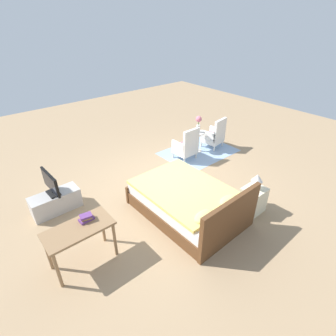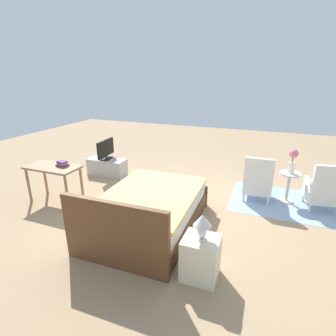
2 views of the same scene
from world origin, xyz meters
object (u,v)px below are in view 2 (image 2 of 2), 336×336
at_px(tv_flatscreen, 106,149).
at_px(book_stack, 62,164).
at_px(flower_vase, 293,159).
at_px(table_lamp, 202,223).
at_px(armchair_by_window_left, 323,191).
at_px(side_table, 289,184).
at_px(armchair_by_window_right, 258,182).
at_px(bed, 148,212).
at_px(vanity_desk, 53,172).
at_px(tv_stand, 107,167).
at_px(nightstand, 201,258).

xyz_separation_m(tv_flatscreen, book_stack, (-0.06, 1.52, 0.12)).
xyz_separation_m(flower_vase, table_lamp, (1.09, 2.65, -0.13)).
relative_size(table_lamp, book_stack, 1.42).
bearing_deg(book_stack, table_lamp, 160.40).
height_order(armchair_by_window_left, side_table, armchair_by_window_left).
xyz_separation_m(armchair_by_window_right, flower_vase, (-0.57, -0.13, 0.52)).
distance_m(bed, table_lamp, 1.41).
distance_m(tv_flatscreen, vanity_desk, 1.61).
bearing_deg(table_lamp, armchair_by_window_right, -101.53).
xyz_separation_m(armchair_by_window_right, tv_stand, (3.59, -0.09, -0.17)).
height_order(table_lamp, book_stack, table_lamp).
xyz_separation_m(side_table, table_lamp, (1.09, 2.65, 0.39)).
height_order(side_table, tv_stand, side_table).
bearing_deg(book_stack, tv_flatscreen, -87.88).
bearing_deg(bed, flower_vase, -139.06).
height_order(flower_vase, nightstand, flower_vase).
bearing_deg(armchair_by_window_right, nightstand, 78.47).
height_order(armchair_by_window_right, book_stack, armchair_by_window_right).
relative_size(table_lamp, tv_stand, 0.34).
xyz_separation_m(nightstand, book_stack, (3.03, -1.08, 0.51)).
relative_size(armchair_by_window_left, armchair_by_window_right, 1.00).
relative_size(armchair_by_window_left, tv_stand, 0.96).
xyz_separation_m(side_table, flower_vase, (0.00, -0.00, 0.52)).
bearing_deg(tv_flatscreen, nightstand, 139.83).
bearing_deg(vanity_desk, book_stack, -156.48).
xyz_separation_m(flower_vase, tv_stand, (4.16, 0.04, -0.69)).
bearing_deg(tv_flatscreen, side_table, -179.39).
bearing_deg(tv_flatscreen, book_stack, 92.12).
bearing_deg(tv_stand, table_lamp, 139.80).
height_order(bed, nightstand, bed).
height_order(side_table, vanity_desk, vanity_desk).
height_order(armchair_by_window_left, book_stack, armchair_by_window_left).
bearing_deg(flower_vase, tv_flatscreen, 0.61).
distance_m(armchair_by_window_right, tv_flatscreen, 3.61).
height_order(armchair_by_window_left, table_lamp, armchair_by_window_left).
bearing_deg(tv_flatscreen, flower_vase, -179.39).
distance_m(bed, armchair_by_window_left, 3.26).
distance_m(bed, armchair_by_window_right, 2.37).
relative_size(nightstand, book_stack, 2.38).
bearing_deg(flower_vase, side_table, 90.00).
bearing_deg(nightstand, book_stack, -19.59).
bearing_deg(tv_stand, nightstand, 139.81).
height_order(armchair_by_window_left, tv_flatscreen, armchair_by_window_left).
bearing_deg(tv_flatscreen, table_lamp, 139.83).
xyz_separation_m(bed, nightstand, (-1.08, 0.77, -0.02)).
bearing_deg(book_stack, armchair_by_window_left, -163.00).
bearing_deg(tv_stand, flower_vase, -179.39).
bearing_deg(book_stack, nightstand, 160.41).
height_order(armchair_by_window_right, nightstand, armchair_by_window_right).
relative_size(armchair_by_window_right, nightstand, 1.66).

